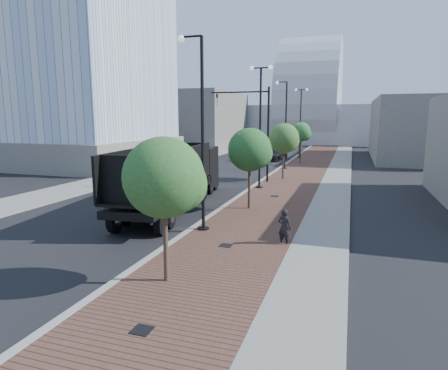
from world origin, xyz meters
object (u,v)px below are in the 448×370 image
(white_sedan, at_px, (150,201))
(dark_car_mid, at_px, (249,155))
(dump_truck, at_px, (183,177))
(pedestrian, at_px, (284,228))

(white_sedan, relative_size, dark_car_mid, 0.85)
(dump_truck, relative_size, pedestrian, 8.66)
(white_sedan, bearing_deg, pedestrian, -3.04)
(dump_truck, distance_m, white_sedan, 3.68)
(dump_truck, xyz_separation_m, pedestrian, (7.89, -6.97, -0.80))
(dump_truck, distance_m, pedestrian, 10.55)
(white_sedan, bearing_deg, dump_truck, 100.66)
(dark_car_mid, relative_size, pedestrian, 3.03)
(pedestrian, bearing_deg, dark_car_mid, -54.51)
(dark_car_mid, distance_m, pedestrian, 33.92)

